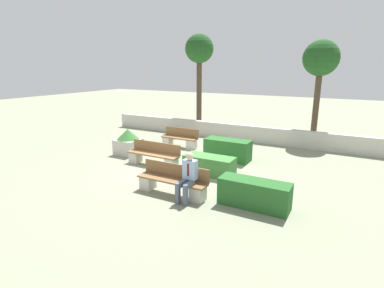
{
  "coord_description": "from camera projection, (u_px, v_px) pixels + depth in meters",
  "views": [
    {
      "loc": [
        5.3,
        -8.62,
        3.6
      ],
      "look_at": [
        0.27,
        0.5,
        0.9
      ],
      "focal_mm": 28.0,
      "sensor_mm": 36.0,
      "label": 1
    }
  ],
  "objects": [
    {
      "name": "ground_plane",
      "position": [
        179.0,
        171.0,
        10.69
      ],
      "size": [
        60.0,
        60.0,
        0.0
      ],
      "primitive_type": "plane",
      "color": "gray"
    },
    {
      "name": "perimeter_wall",
      "position": [
        234.0,
        132.0,
        15.19
      ],
      "size": [
        14.64,
        0.3,
        0.78
      ],
      "color": "beige",
      "rests_on": "ground_plane"
    },
    {
      "name": "bench_front",
      "position": [
        173.0,
        183.0,
        8.65
      ],
      "size": [
        2.18,
        0.49,
        0.86
      ],
      "color": "brown",
      "rests_on": "ground_plane"
    },
    {
      "name": "bench_left_side",
      "position": [
        154.0,
        156.0,
        11.19
      ],
      "size": [
        2.11,
        0.48,
        0.86
      ],
      "rotation": [
        0.0,
        0.0,
        0.08
      ],
      "color": "brown",
      "rests_on": "ground_plane"
    },
    {
      "name": "bench_right_side",
      "position": [
        180.0,
        140.0,
        13.77
      ],
      "size": [
        1.74,
        0.49,
        0.86
      ],
      "rotation": [
        0.0,
        0.0,
        -0.07
      ],
      "color": "brown",
      "rests_on": "ground_plane"
    },
    {
      "name": "person_seated_man",
      "position": [
        188.0,
        175.0,
        8.15
      ],
      "size": [
        0.38,
        0.64,
        1.35
      ],
      "color": "#515B70",
      "rests_on": "ground_plane"
    },
    {
      "name": "hedge_block_near_left",
      "position": [
        209.0,
        165.0,
        10.27
      ],
      "size": [
        1.75,
        0.71,
        0.64
      ],
      "color": "#3D7A38",
      "rests_on": "ground_plane"
    },
    {
      "name": "hedge_block_near_right",
      "position": [
        228.0,
        150.0,
        11.83
      ],
      "size": [
        1.8,
        0.73,
        0.83
      ],
      "color": "#286028",
      "rests_on": "ground_plane"
    },
    {
      "name": "hedge_block_mid_left",
      "position": [
        254.0,
        194.0,
        7.84
      ],
      "size": [
        1.86,
        0.61,
        0.74
      ],
      "color": "#286028",
      "rests_on": "ground_plane"
    },
    {
      "name": "planter_corner_left",
      "position": [
        128.0,
        141.0,
        12.63
      ],
      "size": [
        0.94,
        0.94,
        1.07
      ],
      "color": "beige",
      "rests_on": "ground_plane"
    },
    {
      "name": "tree_leftmost",
      "position": [
        199.0,
        52.0,
        17.07
      ],
      "size": [
        1.63,
        1.63,
        5.41
      ],
      "color": "#473828",
      "rests_on": "ground_plane"
    },
    {
      "name": "tree_center_left",
      "position": [
        321.0,
        61.0,
        13.89
      ],
      "size": [
        1.65,
        1.65,
        4.81
      ],
      "color": "#473828",
      "rests_on": "ground_plane"
    }
  ]
}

